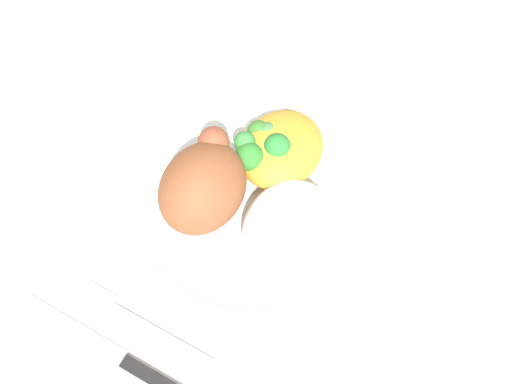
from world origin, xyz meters
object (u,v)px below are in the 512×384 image
(rice_pile, at_px, (289,225))
(knife, at_px, (124,361))
(roasted_chicken, at_px, (203,186))
(plate, at_px, (256,200))
(mac_cheese_with_broccoli, at_px, (274,147))
(fork, at_px, (137,321))

(rice_pile, relative_size, knife, 0.52)
(roasted_chicken, height_order, knife, roasted_chicken)
(plate, bearing_deg, knife, 173.09)
(roasted_chicken, bearing_deg, plate, -49.34)
(roasted_chicken, relative_size, mac_cheese_with_broccoli, 1.06)
(plate, bearing_deg, fork, 167.66)
(plate, distance_m, fork, 0.16)
(plate, bearing_deg, mac_cheese_with_broccoli, 7.79)
(rice_pile, bearing_deg, knife, 158.12)
(mac_cheese_with_broccoli, bearing_deg, roasted_chicken, 158.85)
(roasted_chicken, height_order, mac_cheese_with_broccoli, roasted_chicken)
(knife, bearing_deg, plate, -6.91)
(rice_pile, xyz_separation_m, knife, (-0.17, 0.07, -0.03))
(plate, bearing_deg, rice_pile, -113.77)
(mac_cheese_with_broccoli, height_order, fork, mac_cheese_with_broccoli)
(plate, height_order, fork, plate)
(rice_pile, height_order, mac_cheese_with_broccoli, mac_cheese_with_broccoli)
(roasted_chicken, distance_m, mac_cheese_with_broccoli, 0.09)
(roasted_chicken, relative_size, rice_pile, 1.03)
(plate, height_order, knife, plate)
(rice_pile, relative_size, fork, 0.69)
(roasted_chicken, height_order, rice_pile, roasted_chicken)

